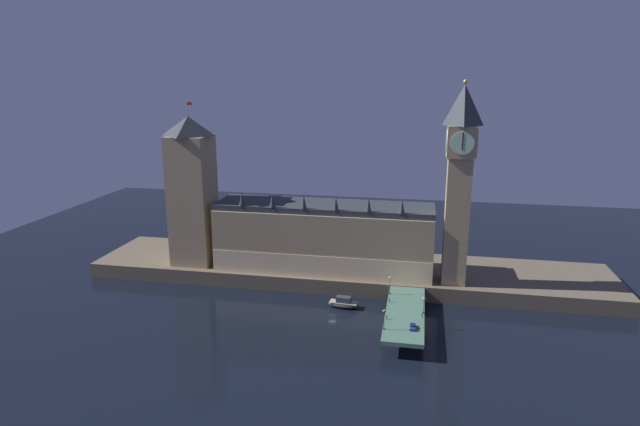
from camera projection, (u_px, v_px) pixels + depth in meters
name	position (u px, v px, depth m)	size (l,w,h in m)	color
ground_plane	(332.00, 315.00, 196.34)	(400.00, 400.00, 0.00)	black
embankment	(347.00, 271.00, 232.69)	(220.00, 42.00, 6.19)	brown
parliament_hall	(324.00, 236.00, 223.65)	(89.90, 23.73, 33.72)	tan
clock_tower	(459.00, 179.00, 201.33)	(11.11, 11.22, 77.95)	tan
victoria_tower	(192.00, 191.00, 227.43)	(17.04, 17.04, 69.16)	tan
bridge	(405.00, 316.00, 185.74)	(13.30, 46.00, 5.91)	#4C7560
car_southbound_lead	(413.00, 327.00, 172.79)	(1.86, 4.64, 1.40)	navy
pedestrian_near_rail	(387.00, 317.00, 179.26)	(0.38, 0.38, 1.76)	black
pedestrian_mid_walk	(422.00, 314.00, 180.91)	(0.38, 0.38, 1.82)	black
pedestrian_far_rail	(389.00, 300.00, 192.93)	(0.38, 0.38, 1.59)	black
street_lamp_near	(384.00, 317.00, 171.37)	(1.34, 0.60, 6.92)	#2D3333
street_lamp_mid	(424.00, 303.00, 183.24)	(1.34, 0.60, 5.91)	#2D3333
street_lamp_far	(390.00, 283.00, 199.37)	(1.34, 0.60, 7.02)	#2D3333
boat_upstream	(344.00, 303.00, 202.59)	(12.53, 5.91, 4.35)	#28282D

